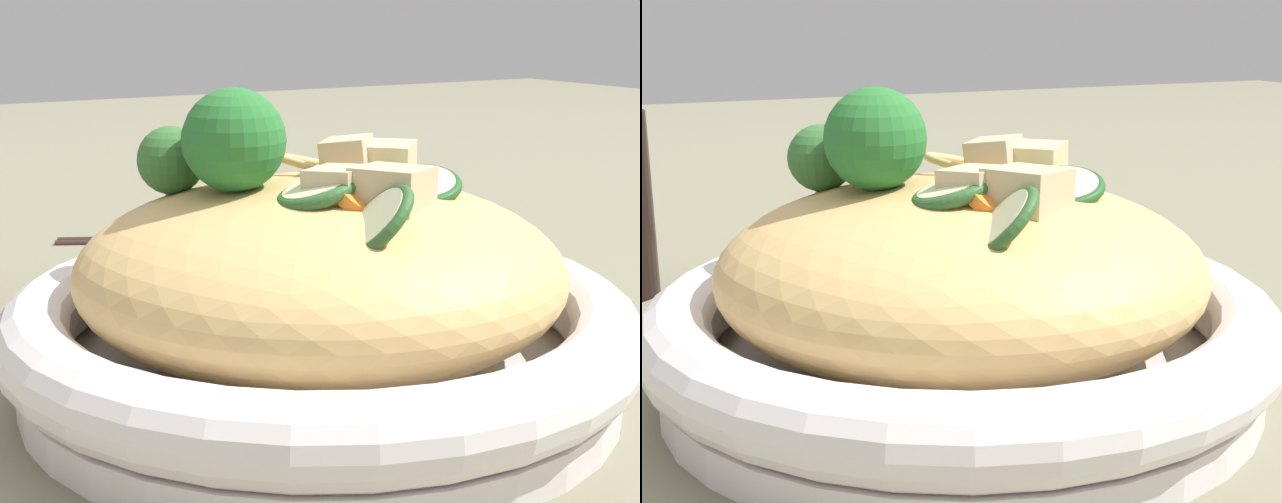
% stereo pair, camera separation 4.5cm
% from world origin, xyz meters
% --- Properties ---
extents(ground_plane, '(3.00, 3.00, 0.00)m').
position_xyz_m(ground_plane, '(0.00, 0.00, 0.00)').
color(ground_plane, '#75715A').
extents(serving_bowl, '(0.31, 0.31, 0.05)m').
position_xyz_m(serving_bowl, '(0.00, 0.00, 0.03)').
color(serving_bowl, white).
rests_on(serving_bowl, ground_plane).
extents(noodle_heap, '(0.24, 0.24, 0.09)m').
position_xyz_m(noodle_heap, '(0.00, -0.00, 0.06)').
color(noodle_heap, tan).
rests_on(noodle_heap, serving_bowl).
extents(broccoli_florets, '(0.10, 0.06, 0.06)m').
position_xyz_m(broccoli_florets, '(0.02, 0.04, 0.12)').
color(broccoli_florets, '#99B56D').
rests_on(broccoli_florets, serving_bowl).
extents(carrot_coins, '(0.13, 0.09, 0.03)m').
position_xyz_m(carrot_coins, '(0.02, -0.03, 0.10)').
color(carrot_coins, orange).
rests_on(carrot_coins, serving_bowl).
extents(zucchini_slices, '(0.09, 0.11, 0.03)m').
position_xyz_m(zucchini_slices, '(-0.04, -0.00, 0.10)').
color(zucchini_slices, beige).
rests_on(zucchini_slices, serving_bowl).
extents(chicken_chunks, '(0.10, 0.09, 0.03)m').
position_xyz_m(chicken_chunks, '(-0.01, -0.02, 0.11)').
color(chicken_chunks, '#C9B18F').
rests_on(chicken_chunks, serving_bowl).
extents(chopsticks_pair, '(0.11, 0.20, 0.01)m').
position_xyz_m(chopsticks_pair, '(0.31, -0.06, 0.00)').
color(chopsticks_pair, black).
rests_on(chopsticks_pair, ground_plane).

